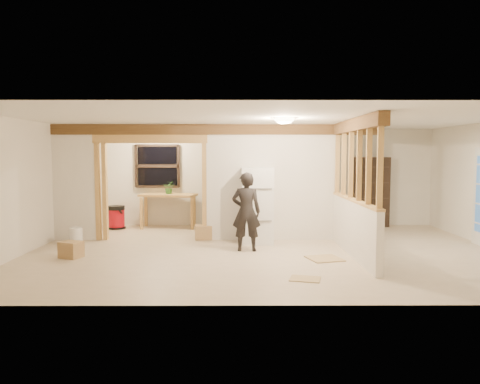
{
  "coord_description": "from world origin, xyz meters",
  "views": [
    {
      "loc": [
        -0.52,
        -8.87,
        1.86
      ],
      "look_at": [
        -0.48,
        0.4,
        1.11
      ],
      "focal_mm": 35.0,
      "sensor_mm": 36.0,
      "label": 1
    }
  ],
  "objects_px": {
    "refrigerator": "(257,205)",
    "bookshelf": "(371,192)",
    "shop_vac": "(116,217)",
    "work_table": "(168,211)",
    "woman": "(246,212)"
  },
  "relations": [
    {
      "from": "refrigerator",
      "to": "work_table",
      "type": "relative_size",
      "value": 1.16
    },
    {
      "from": "woman",
      "to": "work_table",
      "type": "bearing_deg",
      "value": -52.68
    },
    {
      "from": "refrigerator",
      "to": "bookshelf",
      "type": "height_order",
      "value": "bookshelf"
    },
    {
      "from": "woman",
      "to": "work_table",
      "type": "relative_size",
      "value": 1.11
    },
    {
      "from": "woman",
      "to": "work_table",
      "type": "distance_m",
      "value": 3.44
    },
    {
      "from": "shop_vac",
      "to": "bookshelf",
      "type": "height_order",
      "value": "bookshelf"
    },
    {
      "from": "work_table",
      "to": "shop_vac",
      "type": "bearing_deg",
      "value": -159.44
    },
    {
      "from": "shop_vac",
      "to": "bookshelf",
      "type": "xyz_separation_m",
      "value": [
        6.43,
        0.36,
        0.6
      ]
    },
    {
      "from": "woman",
      "to": "work_table",
      "type": "height_order",
      "value": "woman"
    },
    {
      "from": "shop_vac",
      "to": "bookshelf",
      "type": "distance_m",
      "value": 6.47
    },
    {
      "from": "work_table",
      "to": "shop_vac",
      "type": "xyz_separation_m",
      "value": [
        -1.27,
        -0.19,
        -0.14
      ]
    },
    {
      "from": "woman",
      "to": "refrigerator",
      "type": "bearing_deg",
      "value": -103.63
    },
    {
      "from": "woman",
      "to": "bookshelf",
      "type": "bearing_deg",
      "value": -133.8
    },
    {
      "from": "refrigerator",
      "to": "shop_vac",
      "type": "bearing_deg",
      "value": 151.73
    },
    {
      "from": "bookshelf",
      "to": "shop_vac",
      "type": "bearing_deg",
      "value": -176.77
    }
  ]
}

